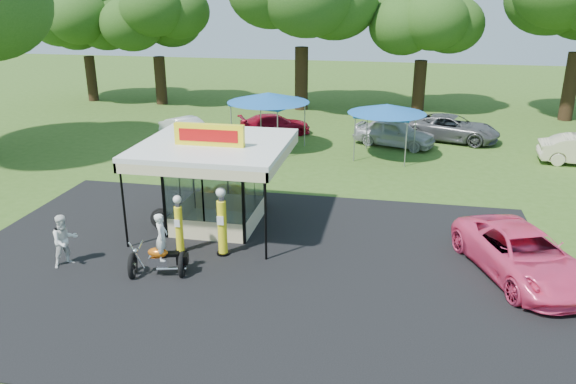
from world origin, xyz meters
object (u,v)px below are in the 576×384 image
pink_sedan (523,254)px  bg_car_a (189,130)px  kiosk_car (234,195)px  spectator_west (65,241)px  a_frame_sign (522,283)px  bg_car_d (452,128)px  tent_west (268,98)px  motorcycle (160,251)px  bg_car_b (275,125)px  gas_pump_right (222,223)px  tent_east (387,109)px  gas_station_kiosk (216,183)px  gas_pump_left (179,226)px  bg_car_c (394,133)px

pink_sedan → bg_car_a: (-16.53, 14.04, -0.06)m
kiosk_car → spectator_west: bearing=148.6°
a_frame_sign → bg_car_d: bg_car_d is taller
tent_west → motorcycle: bearing=-89.7°
a_frame_sign → kiosk_car: size_ratio=0.32×
bg_car_b → gas_pump_right: bearing=159.3°
kiosk_car → pink_sedan: (10.85, -4.25, 0.29)m
pink_sedan → tent_east: tent_east is taller
kiosk_car → tent_east: bearing=-34.7°
gas_station_kiosk → pink_sedan: bearing=-10.7°
gas_pump_left → motorcycle: (0.04, -1.71, -0.16)m
tent_east → bg_car_c: bearing=79.5°
gas_pump_right → a_frame_sign: 9.73m
bg_car_b → bg_car_c: size_ratio=0.95×
bg_car_a → pink_sedan: bearing=-96.8°
pink_sedan → tent_west: size_ratio=1.19×
kiosk_car → bg_car_a: (-5.68, 9.78, 0.23)m
gas_station_kiosk → tent_east: (6.06, 10.97, 0.89)m
bg_car_c → spectator_west: bearing=169.1°
kiosk_car → tent_east: (6.06, 8.77, 2.20)m
gas_station_kiosk → gas_pump_right: gas_station_kiosk is taller
gas_station_kiosk → pink_sedan: (10.85, -2.05, -1.01)m
motorcycle → kiosk_car: (0.50, 6.46, -0.39)m
bg_car_c → gas_pump_left: bearing=175.8°
gas_station_kiosk → bg_car_b: gas_station_kiosk is taller
a_frame_sign → tent_west: 18.82m
bg_car_b → tent_east: bearing=-145.6°
gas_station_kiosk → bg_car_a: size_ratio=1.24×
motorcycle → spectator_west: motorcycle is taller
bg_car_d → tent_west: 11.49m
gas_pump_left → pink_sedan: size_ratio=0.39×
gas_pump_right → a_frame_sign: gas_pump_right is taller
a_frame_sign → tent_east: 15.28m
motorcycle → gas_pump_right: bearing=36.3°
tent_east → bg_car_b: bearing=151.6°
gas_pump_right → pink_sedan: gas_pump_right is taller
pink_sedan → bg_car_a: pink_sedan is taller
gas_station_kiosk → a_frame_sign: gas_station_kiosk is taller
gas_pump_left → spectator_west: size_ratio=1.18×
bg_car_c → tent_west: 7.71m
gas_pump_right → bg_car_c: bearing=70.8°
bg_car_b → bg_car_d: size_ratio=0.81×
bg_car_b → tent_west: (0.38, -3.33, 2.31)m
gas_station_kiosk → bg_car_b: bearing=93.8°
gas_pump_right → bg_car_b: bearing=96.5°
motorcycle → pink_sedan: size_ratio=0.40×
pink_sedan → gas_pump_left: bearing=161.7°
gas_station_kiosk → motorcycle: size_ratio=2.41×
gas_station_kiosk → tent_east: size_ratio=1.28×
motorcycle → bg_car_a: bearing=93.4°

